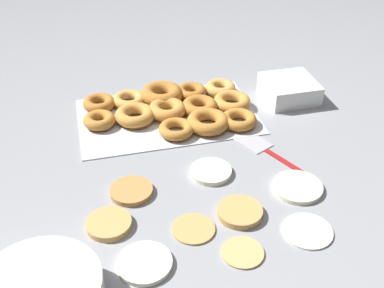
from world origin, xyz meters
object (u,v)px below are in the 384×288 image
(pancake_1, at_px, (297,187))
(pancake_8, at_px, (109,224))
(pancake_4, at_px, (240,252))
(pancake_7, at_px, (211,171))
(pancake_5, at_px, (240,212))
(container_stack, at_px, (289,89))
(pancake_0, at_px, (131,191))
(spatula, at_px, (256,144))
(pancake_2, at_px, (307,230))
(pancake_3, at_px, (193,228))
(pancake_6, at_px, (145,263))
(donut_tray, at_px, (174,108))

(pancake_1, bearing_deg, pancake_8, 2.06)
(pancake_4, relative_size, pancake_8, 0.88)
(pancake_7, bearing_deg, pancake_5, 98.07)
(container_stack, bearing_deg, pancake_0, 31.48)
(container_stack, relative_size, spatula, 0.53)
(pancake_2, xyz_separation_m, pancake_3, (0.22, -0.06, 0.00))
(pancake_0, height_order, pancake_6, pancake_0)
(pancake_0, xyz_separation_m, donut_tray, (-0.16, -0.30, 0.01))
(pancake_0, xyz_separation_m, pancake_7, (-0.19, -0.02, -0.00))
(pancake_8, distance_m, spatula, 0.43)
(pancake_6, bearing_deg, pancake_1, -160.15)
(pancake_4, bearing_deg, pancake_0, -51.94)
(pancake_3, distance_m, donut_tray, 0.44)
(pancake_0, distance_m, pancake_8, 0.11)
(spatula, bearing_deg, pancake_0, 82.78)
(pancake_2, height_order, pancake_6, pancake_6)
(container_stack, bearing_deg, pancake_8, 35.37)
(pancake_4, bearing_deg, pancake_6, -5.40)
(pancake_7, relative_size, container_stack, 0.66)
(pancake_3, xyz_separation_m, spatula, (-0.22, -0.25, -0.00))
(pancake_0, relative_size, pancake_6, 0.91)
(pancake_0, relative_size, spatula, 0.34)
(donut_tray, height_order, spatula, donut_tray)
(pancake_5, relative_size, donut_tray, 0.20)
(pancake_3, bearing_deg, pancake_8, -17.19)
(pancake_2, bearing_deg, pancake_6, 0.93)
(spatula, bearing_deg, pancake_2, 153.44)
(pancake_7, bearing_deg, spatula, -149.38)
(pancake_1, xyz_separation_m, spatula, (0.03, -0.18, -0.00))
(pancake_7, xyz_separation_m, container_stack, (-0.31, -0.28, 0.02))
(pancake_6, bearing_deg, container_stack, -134.60)
(pancake_7, distance_m, spatula, 0.16)
(pancake_7, height_order, pancake_8, pancake_8)
(pancake_3, bearing_deg, container_stack, -131.55)
(pancake_6, height_order, pancake_8, pancake_8)
(pancake_4, distance_m, donut_tray, 0.52)
(pancake_0, distance_m, pancake_7, 0.19)
(pancake_8, xyz_separation_m, spatula, (-0.38, -0.20, -0.00))
(pancake_4, xyz_separation_m, spatula, (-0.15, -0.33, -0.00))
(pancake_5, distance_m, spatula, 0.26)
(pancake_1, xyz_separation_m, donut_tray, (0.20, -0.37, 0.01))
(pancake_8, xyz_separation_m, donut_tray, (-0.22, -0.39, 0.01))
(pancake_8, bearing_deg, pancake_5, 173.16)
(pancake_6, bearing_deg, spatula, -136.67)
(pancake_0, height_order, pancake_2, pancake_0)
(pancake_3, relative_size, pancake_5, 0.93)
(pancake_7, height_order, container_stack, container_stack)
(pancake_1, bearing_deg, pancake_5, 17.39)
(pancake_7, relative_size, donut_tray, 0.20)
(pancake_2, relative_size, pancake_5, 1.08)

